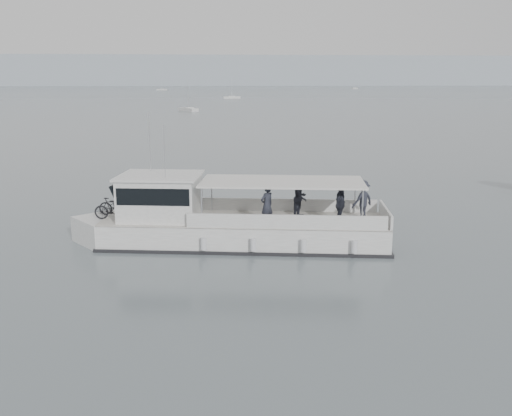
{
  "coord_description": "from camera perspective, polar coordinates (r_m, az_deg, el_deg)",
  "views": [
    {
      "loc": [
        4.16,
        -21.69,
        7.05
      ],
      "look_at": [
        6.41,
        2.07,
        1.6
      ],
      "focal_mm": 40.0,
      "sensor_mm": 36.0,
      "label": 1
    }
  ],
  "objects": [
    {
      "name": "ground",
      "position": [
        23.19,
        -15.55,
        -5.33
      ],
      "size": [
        1400.0,
        1400.0,
        0.0
      ],
      "primitive_type": "plane",
      "color": "slate",
      "rests_on": "ground"
    },
    {
      "name": "headland",
      "position": [
        581.75,
        -5.99,
        13.47
      ],
      "size": [
        1400.0,
        90.0,
        28.0
      ],
      "primitive_type": "cube",
      "color": "#939EA8",
      "rests_on": "ground"
    },
    {
      "name": "tour_boat",
      "position": [
        24.73,
        -3.95,
        -1.45
      ],
      "size": [
        13.93,
        5.27,
        5.8
      ],
      "rotation": [
        0.0,
        0.0,
        -0.16
      ],
      "color": "white",
      "rests_on": "ground"
    },
    {
      "name": "moored_fleet",
      "position": [
        231.75,
        -13.37,
        10.86
      ],
      "size": [
        449.37,
        342.95,
        10.85
      ],
      "color": "white",
      "rests_on": "ground"
    }
  ]
}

